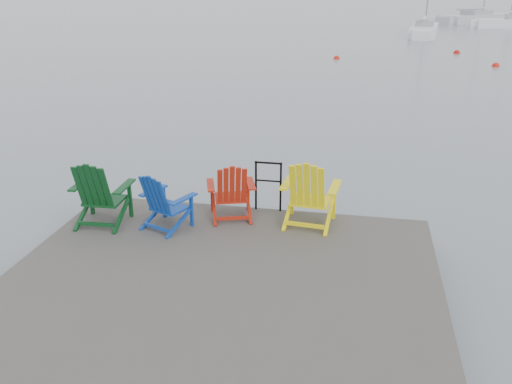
% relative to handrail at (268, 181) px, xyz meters
% --- Properties ---
extents(ground, '(400.00, 400.00, 0.00)m').
position_rel_handrail_xyz_m(ground, '(-0.25, -2.45, -1.04)').
color(ground, gray).
rests_on(ground, ground).
extents(dock, '(6.00, 5.00, 1.40)m').
position_rel_handrail_xyz_m(dock, '(-0.25, -2.45, -0.69)').
color(dock, '#292624').
rests_on(dock, ground).
extents(handrail, '(0.48, 0.04, 0.90)m').
position_rel_handrail_xyz_m(handrail, '(0.00, 0.00, 0.00)').
color(handrail, black).
rests_on(handrail, dock).
extents(chair_green, '(0.92, 0.86, 1.14)m').
position_rel_handrail_xyz_m(chair_green, '(-2.62, -1.12, 0.03)').
color(chair_green, '#0A3B17').
rests_on(chair_green, dock).
extents(chair_blue, '(0.94, 0.90, 0.97)m').
position_rel_handrail_xyz_m(chair_blue, '(-1.53, -1.07, -0.05)').
color(chair_blue, '#0E3997').
rests_on(chair_blue, dock).
extents(chair_red, '(0.96, 0.91, 1.01)m').
position_rel_handrail_xyz_m(chair_red, '(-0.55, -0.48, -0.03)').
color(chair_red, '#AC1E0C').
rests_on(chair_red, dock).
extents(chair_yellow, '(0.99, 0.92, 1.16)m').
position_rel_handrail_xyz_m(chair_yellow, '(0.77, -0.50, 0.05)').
color(chair_yellow, yellow).
rests_on(chair_yellow, dock).
extents(sailboat_near, '(2.98, 7.66, 10.42)m').
position_rel_handrail_xyz_m(sailboat_near, '(6.16, 38.61, -0.69)').
color(sailboat_near, white).
rests_on(sailboat_near, ground).
extents(sailboat_mid, '(9.18, 8.84, 13.75)m').
position_rel_handrail_xyz_m(sailboat_mid, '(13.20, 54.84, -0.69)').
color(sailboat_mid, silver).
rests_on(sailboat_mid, ground).
extents(buoy_b, '(0.36, 0.36, 0.36)m').
position_rel_handrail_xyz_m(buoy_b, '(-0.05, 23.59, -1.04)').
color(buoy_b, red).
rests_on(buoy_b, ground).
extents(buoy_c, '(0.39, 0.39, 0.39)m').
position_rel_handrail_xyz_m(buoy_c, '(8.39, 22.26, -1.04)').
color(buoy_c, red).
rests_on(buoy_c, ground).
extents(buoy_d, '(0.41, 0.41, 0.41)m').
position_rel_handrail_xyz_m(buoy_d, '(7.17, 27.51, -1.04)').
color(buoy_d, red).
rests_on(buoy_d, ground).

